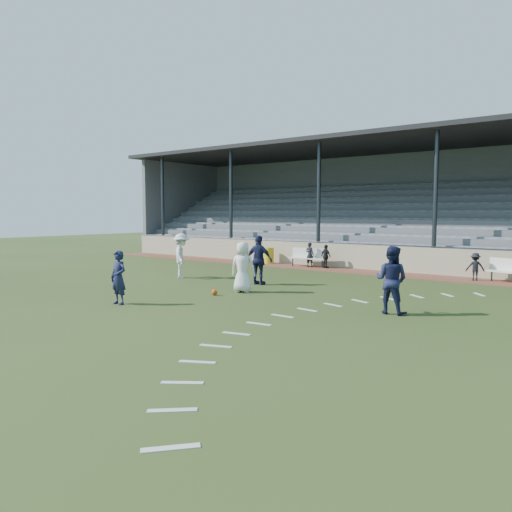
% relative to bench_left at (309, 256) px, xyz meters
% --- Properties ---
extents(ground, '(90.00, 90.00, 0.00)m').
position_rel_bench_left_xyz_m(ground, '(3.04, -10.78, -0.58)').
color(ground, '#2B3B18').
rests_on(ground, ground).
extents(cinder_track, '(34.00, 2.00, 0.02)m').
position_rel_bench_left_xyz_m(cinder_track, '(3.04, -0.28, -0.57)').
color(cinder_track, brown).
rests_on(cinder_track, ground).
extents(retaining_wall, '(34.00, 0.18, 1.20)m').
position_rel_bench_left_xyz_m(retaining_wall, '(3.04, 0.77, 0.02)').
color(retaining_wall, tan).
rests_on(retaining_wall, ground).
extents(bench_left, '(2.02, 0.57, 0.95)m').
position_rel_bench_left_xyz_m(bench_left, '(0.00, 0.00, 0.00)').
color(bench_left, silver).
rests_on(bench_left, cinder_track).
extents(trash_bin, '(0.53, 0.53, 0.85)m').
position_rel_bench_left_xyz_m(trash_bin, '(-2.61, 0.13, -0.14)').
color(trash_bin, gold).
rests_on(trash_bin, cinder_track).
extents(football, '(0.20, 0.20, 0.20)m').
position_rel_bench_left_xyz_m(football, '(2.13, -9.39, -0.48)').
color(football, '#CB410B').
rests_on(football, ground).
extents(player_white_lead, '(1.01, 0.83, 1.77)m').
position_rel_bench_left_xyz_m(player_white_lead, '(2.48, -8.31, 0.30)').
color(player_white_lead, silver).
rests_on(player_white_lead, ground).
extents(player_navy_lead, '(0.60, 0.40, 1.63)m').
position_rel_bench_left_xyz_m(player_navy_lead, '(0.97, -12.40, 0.23)').
color(player_navy_lead, '#161B3D').
rests_on(player_navy_lead, ground).
extents(player_navy_mid, '(0.92, 0.72, 1.87)m').
position_rel_bench_left_xyz_m(player_navy_mid, '(8.04, -8.65, 0.35)').
color(player_navy_mid, '#161B3D').
rests_on(player_navy_mid, ground).
extents(player_white_wing, '(1.36, 1.38, 1.90)m').
position_rel_bench_left_xyz_m(player_white_wing, '(-2.02, -6.94, 0.37)').
color(player_white_wing, silver).
rests_on(player_white_wing, ground).
extents(player_navy_wing, '(1.17, 0.61, 1.90)m').
position_rel_bench_left_xyz_m(player_navy_wing, '(1.80, -6.49, 0.37)').
color(player_navy_wing, '#161B3D').
rests_on(player_navy_wing, ground).
extents(sub_left_near, '(0.46, 0.30, 1.25)m').
position_rel_bench_left_xyz_m(sub_left_near, '(0.18, -0.18, 0.06)').
color(sub_left_near, black).
rests_on(sub_left_near, cinder_track).
extents(sub_left_far, '(0.75, 0.51, 1.18)m').
position_rel_bench_left_xyz_m(sub_left_far, '(1.04, -0.06, 0.02)').
color(sub_left_far, black).
rests_on(sub_left_far, cinder_track).
extents(sub_right, '(0.83, 0.68, 1.12)m').
position_rel_bench_left_xyz_m(sub_right, '(8.11, -0.26, -0.00)').
color(sub_right, black).
rests_on(sub_right, cinder_track).
extents(grandstand, '(34.60, 9.00, 6.61)m').
position_rel_bench_left_xyz_m(grandstand, '(3.05, 5.48, 1.62)').
color(grandstand, slate).
rests_on(grandstand, ground).
extents(penalty_arc, '(3.89, 14.63, 0.01)m').
position_rel_bench_left_xyz_m(penalty_arc, '(7.16, -10.78, -0.58)').
color(penalty_arc, silver).
rests_on(penalty_arc, ground).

